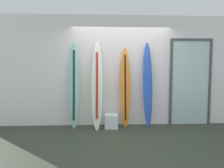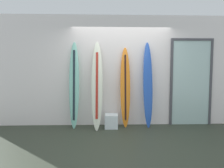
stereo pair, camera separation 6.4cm
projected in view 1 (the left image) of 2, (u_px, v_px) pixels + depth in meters
name	position (u px, v px, depth m)	size (l,w,h in m)	color
ground	(127.00, 143.00, 3.73)	(8.00, 8.00, 0.04)	#2F3629
wall_back	(121.00, 71.00, 4.92)	(7.20, 0.20, 2.80)	white
surfboard_seafoam	(74.00, 85.00, 4.59)	(0.25, 0.33, 2.12)	#84D0BB
surfboard_ivory	(97.00, 85.00, 4.53)	(0.28, 0.54, 2.13)	silver
surfboard_sunset	(125.00, 88.00, 4.69)	(0.25, 0.28, 1.99)	orange
surfboard_cobalt	(148.00, 85.00, 4.68)	(0.24, 0.32, 2.11)	blue
display_block_left	(111.00, 121.00, 4.64)	(0.33, 0.33, 0.33)	white
glass_door	(190.00, 81.00, 4.90)	(1.09, 0.06, 2.22)	silver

